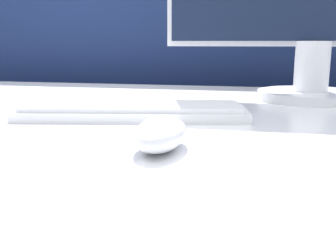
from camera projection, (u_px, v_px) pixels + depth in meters
partition_panel at (215, 149)px, 1.34m from camera, size 5.00×0.03×1.09m
computer_mouse_near at (162, 134)px, 0.47m from camera, size 0.06×0.12×0.04m
keyboard at (133, 111)px, 0.68m from camera, size 0.40×0.18×0.02m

